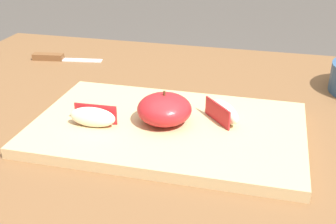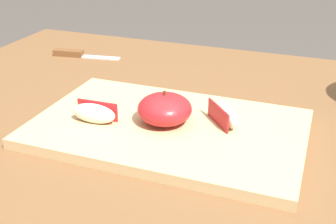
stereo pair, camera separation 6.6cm
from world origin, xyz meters
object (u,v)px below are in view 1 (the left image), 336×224
apple_half_skin_up (164,109)px  apple_wedge_near_knife (93,117)px  paring_knife (54,57)px  cutting_board (168,128)px  apple_wedge_middle (224,112)px

apple_half_skin_up → apple_wedge_near_knife: apple_half_skin_up is taller
apple_half_skin_up → apple_wedge_near_knife: bearing=-159.8°
apple_wedge_near_knife → paring_knife: size_ratio=0.45×
apple_half_skin_up → apple_wedge_near_knife: size_ratio=1.17×
apple_half_skin_up → paring_knife: size_ratio=0.52×
cutting_board → apple_wedge_near_knife: 0.12m
apple_half_skin_up → apple_wedge_near_knife: (-0.10, -0.04, -0.01)m
cutting_board → paring_knife: size_ratio=2.58×
apple_wedge_near_knife → apple_half_skin_up: bearing=20.2°
apple_half_skin_up → paring_knife: bearing=140.5°
apple_wedge_near_knife → paring_knife: bearing=126.5°
cutting_board → apple_half_skin_up: bearing=160.7°
apple_wedge_near_knife → cutting_board: bearing=18.1°
apple_wedge_middle → apple_wedge_near_knife: bearing=-160.8°
apple_half_skin_up → paring_knife: (-0.33, 0.28, -0.03)m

